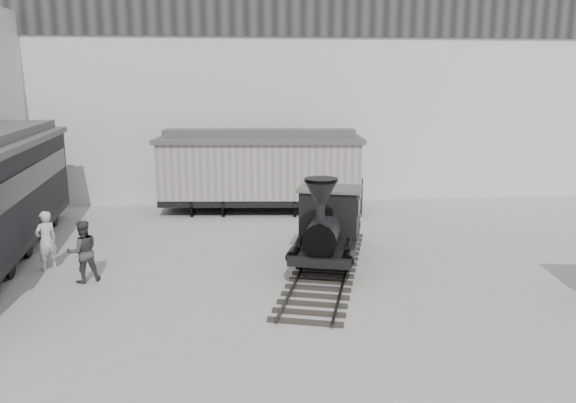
{
  "coord_description": "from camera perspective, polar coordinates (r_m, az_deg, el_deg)",
  "views": [
    {
      "loc": [
        -1.48,
        -13.73,
        5.87
      ],
      "look_at": [
        0.35,
        4.41,
        2.0
      ],
      "focal_mm": 35.0,
      "sensor_mm": 36.0,
      "label": 1
    }
  ],
  "objects": [
    {
      "name": "boxcar",
      "position": [
        25.74,
        -2.87,
        3.32
      ],
      "size": [
        9.53,
        3.79,
        3.81
      ],
      "rotation": [
        0.0,
        0.0,
        -0.1
      ],
      "color": "black",
      "rests_on": "ground"
    },
    {
      "name": "visitor_a",
      "position": [
        19.44,
        -23.36,
        -3.66
      ],
      "size": [
        0.82,
        0.82,
        1.92
      ],
      "primitive_type": "imported",
      "rotation": [
        0.0,
        0.0,
        3.93
      ],
      "color": "silver",
      "rests_on": "ground"
    },
    {
      "name": "ground",
      "position": [
        15.0,
        0.36,
        -11.05
      ],
      "size": [
        90.0,
        90.0,
        0.0
      ],
      "primitive_type": "plane",
      "color": "#9E9E9B"
    },
    {
      "name": "locomotive",
      "position": [
        18.44,
        4.12,
        -2.87
      ],
      "size": [
        4.33,
        9.02,
        3.12
      ],
      "rotation": [
        0.0,
        0.0,
        -0.29
      ],
      "color": "black",
      "rests_on": "ground"
    },
    {
      "name": "north_wall",
      "position": [
        28.75,
        -2.87,
        11.35
      ],
      "size": [
        34.0,
        2.51,
        11.0
      ],
      "color": "silver",
      "rests_on": "ground"
    },
    {
      "name": "visitor_b",
      "position": [
        17.86,
        -20.11,
        -4.78
      ],
      "size": [
        1.14,
        1.05,
        1.89
      ],
      "primitive_type": "imported",
      "rotation": [
        0.0,
        0.0,
        3.6
      ],
      "color": "#434344",
      "rests_on": "ground"
    }
  ]
}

